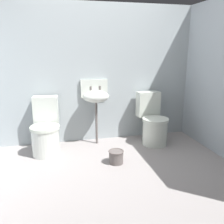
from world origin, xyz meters
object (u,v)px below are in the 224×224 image
at_px(toilet_left, 46,131).
at_px(sink, 96,96).
at_px(bucket, 116,157).
at_px(toilet_right, 153,123).

relative_size(toilet_left, sink, 0.79).
xyz_separation_m(sink, bucket, (0.12, -0.76, -0.66)).
relative_size(toilet_right, bucket, 3.84).
bearing_deg(bucket, toilet_left, 146.91).
bearing_deg(bucket, sink, 99.25).
bearing_deg(toilet_right, toilet_left, -1.60).
bearing_deg(toilet_left, toilet_right, -175.66).
height_order(toilet_left, bucket, toilet_left).
distance_m(toilet_left, bucket, 1.08).
bearing_deg(toilet_left, bucket, 151.25).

